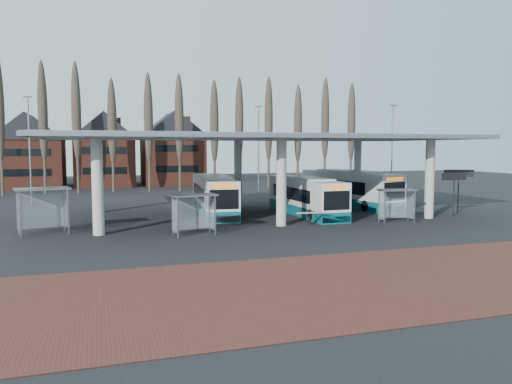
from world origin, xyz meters
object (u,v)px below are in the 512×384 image
object	(u,v)px
shelter_0	(42,200)
shelter_1	(193,205)
bus_1	(214,196)
shelter_2	(396,198)
bus_3	(348,189)
bus_2	(305,197)

from	to	relation	value
shelter_0	shelter_1	world-z (taller)	shelter_0
bus_1	shelter_0	distance (m)	13.87
bus_1	shelter_2	xyz separation A→B (m)	(11.36, -8.77, 0.28)
shelter_2	bus_1	bearing A→B (deg)	151.54
bus_3	shelter_2	xyz separation A→B (m)	(-1.57, -10.04, 0.19)
bus_1	shelter_1	world-z (taller)	bus_1
bus_2	bus_3	distance (m)	7.22
bus_3	bus_1	bearing A→B (deg)	176.11
bus_1	shelter_2	size ratio (longest dim) A/B	4.12
shelter_0	shelter_2	world-z (taller)	shelter_0
shelter_2	shelter_1	bearing A→B (deg)	-167.97
bus_2	bus_3	world-z (taller)	bus_3
shelter_0	bus_1	bearing A→B (deg)	13.93
bus_1	shelter_2	world-z (taller)	bus_1
shelter_0	shelter_2	bearing A→B (deg)	-19.33
bus_2	shelter_1	bearing A→B (deg)	-147.09
bus_3	shelter_0	distance (m)	26.37
shelter_2	bus_3	bearing A→B (deg)	90.32
bus_1	bus_2	world-z (taller)	bus_1
bus_3	shelter_0	bearing A→B (deg)	-172.56
bus_1	shelter_0	world-z (taller)	bus_1
bus_2	shelter_2	distance (m)	7.51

